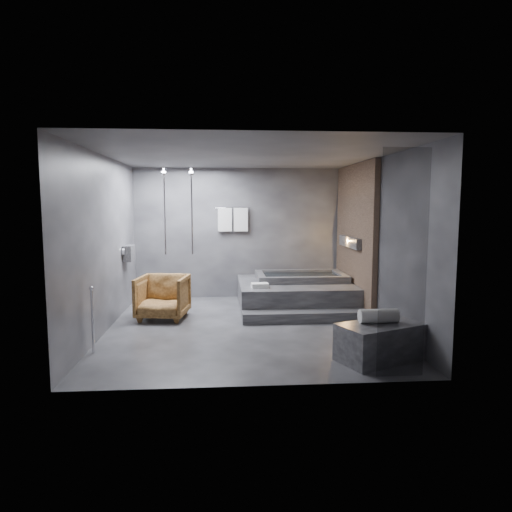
{
  "coord_description": "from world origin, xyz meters",
  "views": [
    {
      "loc": [
        -0.38,
        -7.4,
        2.02
      ],
      "look_at": [
        0.19,
        0.3,
        1.15
      ],
      "focal_mm": 32.0,
      "sensor_mm": 36.0,
      "label": 1
    }
  ],
  "objects": [
    {
      "name": "deck_towel",
      "position": [
        0.3,
        0.86,
        0.54
      ],
      "size": [
        0.32,
        0.24,
        0.08
      ],
      "primitive_type": "cube",
      "rotation": [
        0.0,
        0.0,
        0.06
      ],
      "color": "silver",
      "rests_on": "tub_deck"
    },
    {
      "name": "tub_step",
      "position": [
        1.05,
        0.27,
        0.09
      ],
      "size": [
        2.2,
        0.36,
        0.18
      ],
      "primitive_type": "cube",
      "color": "#2F2F31",
      "rests_on": "ground"
    },
    {
      "name": "driftwood_chair",
      "position": [
        -1.44,
        0.66,
        0.39
      ],
      "size": [
        0.95,
        0.97,
        0.78
      ],
      "primitive_type": "imported",
      "rotation": [
        0.0,
        0.0,
        -0.15
      ],
      "color": "#492C12",
      "rests_on": "ground"
    },
    {
      "name": "rolled_towel",
      "position": [
        1.65,
        -1.72,
        0.58
      ],
      "size": [
        0.51,
        0.2,
        0.18
      ],
      "primitive_type": "cylinder",
      "rotation": [
        0.0,
        1.57,
        0.03
      ],
      "color": "silver",
      "rests_on": "concrete_bench"
    },
    {
      "name": "room",
      "position": [
        0.4,
        0.24,
        1.73
      ],
      "size": [
        5.0,
        5.04,
        2.82
      ],
      "color": "#2A2A2C",
      "rests_on": "ground"
    },
    {
      "name": "tub_deck",
      "position": [
        1.05,
        1.45,
        0.25
      ],
      "size": [
        2.2,
        2.0,
        0.5
      ],
      "primitive_type": "cube",
      "color": "#2F2F31",
      "rests_on": "ground"
    },
    {
      "name": "concrete_bench",
      "position": [
        1.66,
        -1.77,
        0.24
      ],
      "size": [
        1.23,
        0.97,
        0.49
      ],
      "primitive_type": "cube",
      "rotation": [
        0.0,
        0.0,
        0.4
      ],
      "color": "#333335",
      "rests_on": "ground"
    }
  ]
}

